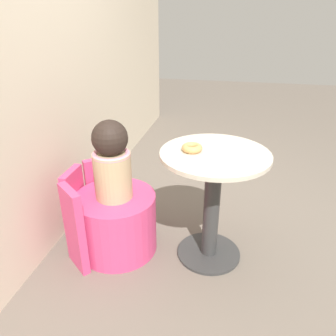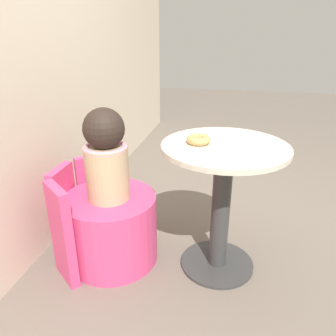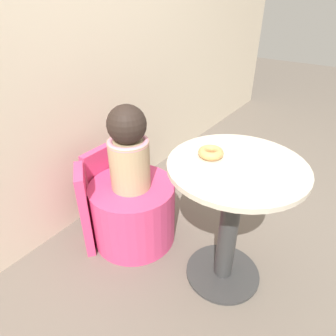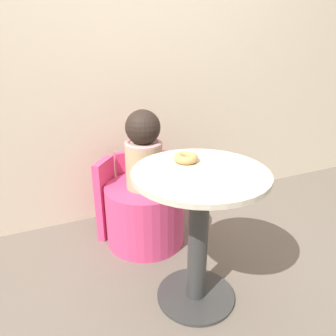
{
  "view_description": "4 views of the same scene",
  "coord_description": "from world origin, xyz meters",
  "px_view_note": "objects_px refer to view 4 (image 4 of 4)",
  "views": [
    {
      "loc": [
        -1.76,
        -0.04,
        1.47
      ],
      "look_at": [
        -0.08,
        0.31,
        0.64
      ],
      "focal_mm": 35.0,
      "sensor_mm": 36.0,
      "label": 1
    },
    {
      "loc": [
        -1.58,
        0.01,
        1.26
      ],
      "look_at": [
        -0.13,
        0.32,
        0.63
      ],
      "focal_mm": 35.0,
      "sensor_mm": 36.0,
      "label": 2
    },
    {
      "loc": [
        -1.15,
        -0.37,
        1.42
      ],
      "look_at": [
        -0.05,
        0.41,
        0.6
      ],
      "focal_mm": 32.0,
      "sensor_mm": 36.0,
      "label": 3
    },
    {
      "loc": [
        -0.71,
        -1.15,
        1.31
      ],
      "look_at": [
        -0.03,
        0.39,
        0.62
      ],
      "focal_mm": 35.0,
      "sensor_mm": 36.0,
      "label": 4
    }
  ],
  "objects_px": {
    "child_figure": "(144,151)",
    "donut": "(186,158)",
    "round_table": "(199,217)",
    "tub_chair": "(145,214)"
  },
  "relations": [
    {
      "from": "child_figure",
      "to": "donut",
      "type": "bearing_deg",
      "value": -83.88
    },
    {
      "from": "round_table",
      "to": "child_figure",
      "type": "xyz_separation_m",
      "value": [
        -0.06,
        0.61,
        0.16
      ]
    },
    {
      "from": "round_table",
      "to": "tub_chair",
      "type": "height_order",
      "value": "round_table"
    },
    {
      "from": "tub_chair",
      "to": "donut",
      "type": "xyz_separation_m",
      "value": [
        0.05,
        -0.48,
        0.55
      ]
    },
    {
      "from": "tub_chair",
      "to": "donut",
      "type": "height_order",
      "value": "donut"
    },
    {
      "from": "round_table",
      "to": "tub_chair",
      "type": "bearing_deg",
      "value": 95.49
    },
    {
      "from": "child_figure",
      "to": "tub_chair",
      "type": "bearing_deg",
      "value": 180.0
    },
    {
      "from": "child_figure",
      "to": "round_table",
      "type": "bearing_deg",
      "value": -84.51
    },
    {
      "from": "round_table",
      "to": "donut",
      "type": "relative_size",
      "value": 6.17
    },
    {
      "from": "tub_chair",
      "to": "child_figure",
      "type": "distance_m",
      "value": 0.45
    }
  ]
}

